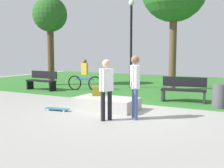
# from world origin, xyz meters

# --- Properties ---
(ground_plane) EXTENTS (28.00, 28.00, 0.00)m
(ground_plane) POSITION_xyz_m (0.00, 0.00, 0.00)
(ground_plane) COLOR gray
(grass_lawn) EXTENTS (26.60, 12.46, 0.01)m
(grass_lawn) POSITION_xyz_m (0.00, 7.77, 0.00)
(grass_lawn) COLOR #2D6B28
(grass_lawn) RESTS_ON ground_plane
(concrete_ledge) EXTENTS (2.01, 1.07, 0.38)m
(concrete_ledge) POSITION_xyz_m (-0.87, 0.16, 0.19)
(concrete_ledge) COLOR #A8A59E
(concrete_ledge) RESTS_ON ground_plane
(backpack_on_ledge) EXTENTS (0.34, 0.31, 0.32)m
(backpack_on_ledge) POSITION_xyz_m (-1.33, 0.33, 0.54)
(backpack_on_ledge) COLOR olive
(backpack_on_ledge) RESTS_ON concrete_ledge
(skater_performing_trick) EXTENTS (0.35, 0.38, 1.74)m
(skater_performing_trick) POSITION_xyz_m (0.48, -0.61, 1.02)
(skater_performing_trick) COLOR #3F5184
(skater_performing_trick) RESTS_ON ground_plane
(skater_watching) EXTENTS (0.32, 0.40, 1.64)m
(skater_watching) POSITION_xyz_m (-0.12, -1.12, 0.95)
(skater_watching) COLOR black
(skater_watching) RESTS_ON ground_plane
(skateboard_by_ledge) EXTENTS (0.82, 0.32, 0.08)m
(skateboard_by_ledge) POSITION_xyz_m (-2.10, -0.77, 0.06)
(skateboard_by_ledge) COLOR teal
(skateboard_by_ledge) RESTS_ON ground_plane
(park_bench_by_oak) EXTENTS (1.65, 0.69, 0.91)m
(park_bench_by_oak) POSITION_xyz_m (0.94, 2.73, 0.48)
(park_bench_by_oak) COLOR black
(park_bench_by_oak) RESTS_ON ground_plane
(park_bench_near_path) EXTENTS (1.61, 0.51, 0.91)m
(park_bench_near_path) POSITION_xyz_m (-5.94, 2.74, 0.48)
(park_bench_near_path) COLOR black
(park_bench_near_path) RESTS_ON ground_plane
(tree_slender_maple) EXTENTS (1.88, 1.88, 4.80)m
(tree_slender_maple) POSITION_xyz_m (-6.95, 4.59, 3.74)
(tree_slender_maple) COLOR #4C3823
(tree_slender_maple) RESTS_ON grass_lawn
(lamp_post) EXTENTS (0.28, 0.28, 4.40)m
(lamp_post) POSITION_xyz_m (-2.52, 5.54, 2.66)
(lamp_post) COLOR black
(lamp_post) RESTS_ON ground_plane
(trash_bin) EXTENTS (0.48, 0.48, 0.80)m
(trash_bin) POSITION_xyz_m (2.28, 2.15, 0.40)
(trash_bin) COLOR #4C4C51
(trash_bin) RESTS_ON ground_plane
(cyclist_on_bicycle) EXTENTS (1.81, 0.28, 1.52)m
(cyclist_on_bicycle) POSITION_xyz_m (-4.10, 3.68, 0.63)
(cyclist_on_bicycle) COLOR black
(cyclist_on_bicycle) RESTS_ON ground_plane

